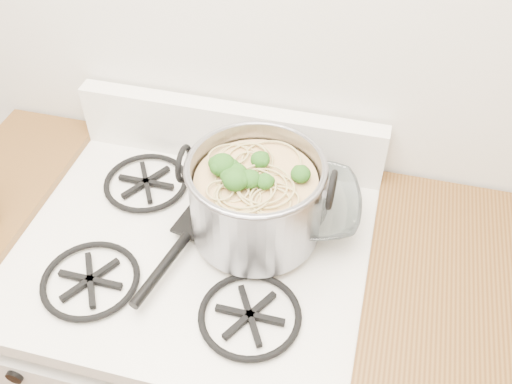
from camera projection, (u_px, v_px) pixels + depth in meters
The scene contains 5 objects.
gas_range at pixel (205, 354), 1.58m from camera, with size 0.76×0.66×0.92m.
counter_left at pixel (40, 309), 1.65m from camera, with size 0.25×0.65×0.92m.
stock_pot at pixel (256, 199), 1.19m from camera, with size 0.32×0.29×0.20m.
spatula at pixel (200, 219), 1.26m from camera, with size 0.29×0.31×0.02m, color black, non-canonical shape.
glass_bowl at pixel (303, 211), 1.28m from camera, with size 0.10×0.10×0.02m, color white.
Camera 1 is at (0.34, 0.52, 1.87)m, focal length 40.00 mm.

